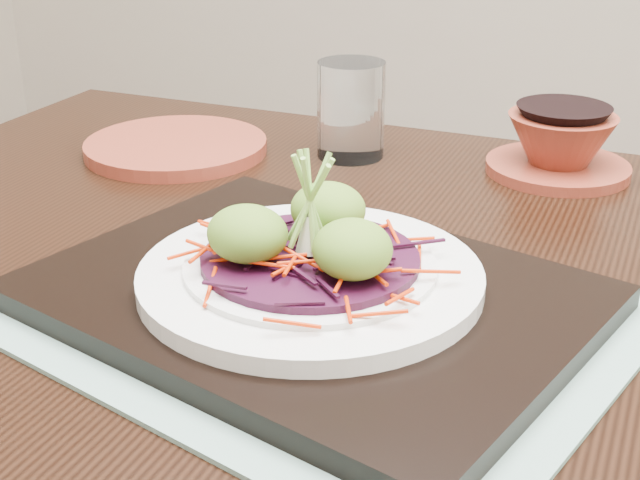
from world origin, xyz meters
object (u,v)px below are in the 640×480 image
(serving_tray, at_px, (310,295))
(white_plate, at_px, (310,275))
(water_glass, at_px, (351,110))
(terracotta_bowl_set, at_px, (560,147))
(terracotta_side_plate, at_px, (176,147))
(dining_table, at_px, (392,374))

(serving_tray, bearing_deg, white_plate, -72.17)
(white_plate, xyz_separation_m, water_glass, (-0.08, 0.33, 0.02))
(serving_tray, distance_m, terracotta_bowl_set, 0.37)
(serving_tray, distance_m, terracotta_side_plate, 0.38)
(white_plate, relative_size, terracotta_side_plate, 1.25)
(terracotta_side_plate, bearing_deg, terracotta_bowl_set, 10.32)
(serving_tray, xyz_separation_m, white_plate, (0.00, -0.00, 0.02))
(serving_tray, relative_size, terracotta_bowl_set, 2.14)
(water_glass, bearing_deg, white_plate, -77.08)
(dining_table, relative_size, white_plate, 4.79)
(serving_tray, xyz_separation_m, terracotta_side_plate, (-0.25, 0.28, -0.01))
(serving_tray, relative_size, terracotta_side_plate, 1.92)
(water_glass, bearing_deg, terracotta_side_plate, -163.65)
(dining_table, bearing_deg, terracotta_side_plate, 149.11)
(white_plate, bearing_deg, terracotta_side_plate, 132.16)
(dining_table, xyz_separation_m, terracotta_bowl_set, (0.09, 0.27, 0.12))
(terracotta_side_plate, height_order, water_glass, water_glass)
(terracotta_bowl_set, bearing_deg, dining_table, -108.78)
(white_plate, xyz_separation_m, terracotta_side_plate, (-0.25, 0.28, -0.02))
(water_glass, xyz_separation_m, terracotta_bowl_set, (0.21, 0.02, -0.02))
(dining_table, distance_m, water_glass, 0.31)
(terracotta_side_plate, xyz_separation_m, water_glass, (0.18, 0.05, 0.04))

